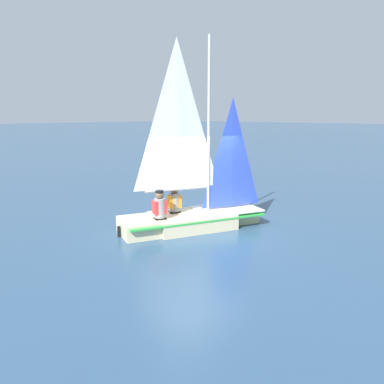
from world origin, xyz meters
The scene contains 4 objects.
ground_plane centered at (0.00, 0.00, 0.00)m, with size 260.00×260.00×0.00m, color #2D4C6B.
sailboat_main centered at (0.00, -0.01, 0.71)m, with size 2.83×4.12×5.09m.
sailor_helm centered at (-0.41, -0.27, 0.62)m, with size 0.39×0.42×1.16m.
sailor_crew centered at (-0.22, -0.99, 0.63)m, with size 0.39×0.42×1.16m.
Camera 1 is at (6.78, -7.32, 3.07)m, focal length 35.00 mm.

